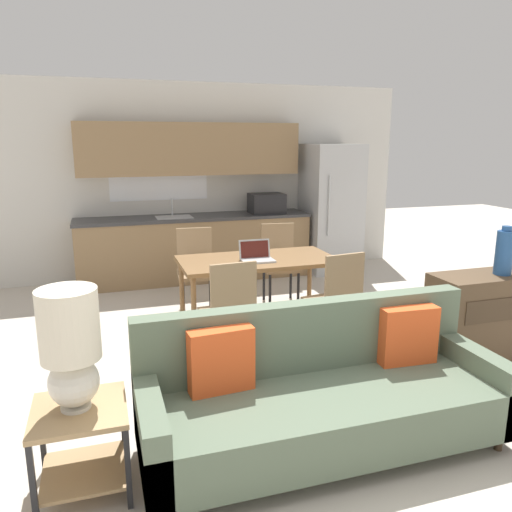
{
  "coord_description": "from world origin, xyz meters",
  "views": [
    {
      "loc": [
        -1.25,
        -2.46,
        1.92
      ],
      "look_at": [
        0.01,
        1.5,
        0.95
      ],
      "focal_mm": 35.0,
      "sensor_mm": 36.0,
      "label": 1
    }
  ],
  "objects_px": {
    "dining_chair_far_right": "(279,260)",
    "dining_chair_near_right": "(336,297)",
    "dining_table": "(258,265)",
    "couch": "(321,395)",
    "dining_chair_far_left": "(196,266)",
    "side_table": "(81,435)",
    "dining_chair_near_left": "(229,308)",
    "refrigerator": "(331,208)",
    "vase": "(504,252)",
    "table_lamp": "(71,345)",
    "credenza": "(484,319)",
    "laptop": "(256,256)"
  },
  "relations": [
    {
      "from": "side_table",
      "to": "dining_chair_near_right",
      "type": "distance_m",
      "value": 2.58
    },
    {
      "from": "dining_chair_far_left",
      "to": "couch",
      "type": "bearing_deg",
      "value": -79.62
    },
    {
      "from": "vase",
      "to": "laptop",
      "type": "relative_size",
      "value": 1.27
    },
    {
      "from": "dining_table",
      "to": "side_table",
      "type": "bearing_deg",
      "value": -129.06
    },
    {
      "from": "table_lamp",
      "to": "dining_chair_far_right",
      "type": "height_order",
      "value": "table_lamp"
    },
    {
      "from": "table_lamp",
      "to": "vase",
      "type": "relative_size",
      "value": 1.63
    },
    {
      "from": "dining_table",
      "to": "dining_chair_near_right",
      "type": "height_order",
      "value": "dining_chair_near_right"
    },
    {
      "from": "refrigerator",
      "to": "vase",
      "type": "height_order",
      "value": "refrigerator"
    },
    {
      "from": "refrigerator",
      "to": "dining_chair_far_left",
      "type": "relative_size",
      "value": 1.98
    },
    {
      "from": "vase",
      "to": "dining_chair_far_right",
      "type": "height_order",
      "value": "vase"
    },
    {
      "from": "dining_table",
      "to": "side_table",
      "type": "distance_m",
      "value": 2.69
    },
    {
      "from": "table_lamp",
      "to": "vase",
      "type": "distance_m",
      "value": 3.47
    },
    {
      "from": "vase",
      "to": "dining_chair_near_left",
      "type": "height_order",
      "value": "vase"
    },
    {
      "from": "table_lamp",
      "to": "laptop",
      "type": "distance_m",
      "value": 2.61
    },
    {
      "from": "side_table",
      "to": "dining_chair_far_left",
      "type": "height_order",
      "value": "dining_chair_far_left"
    },
    {
      "from": "dining_table",
      "to": "dining_chair_far_right",
      "type": "height_order",
      "value": "dining_chair_far_right"
    },
    {
      "from": "dining_chair_far_left",
      "to": "dining_chair_near_left",
      "type": "bearing_deg",
      "value": -84.96
    },
    {
      "from": "laptop",
      "to": "dining_chair_near_left",
      "type": "bearing_deg",
      "value": -122.15
    },
    {
      "from": "couch",
      "to": "table_lamp",
      "type": "xyz_separation_m",
      "value": [
        -1.46,
        0.0,
        0.53
      ]
    },
    {
      "from": "side_table",
      "to": "credenza",
      "type": "height_order",
      "value": "credenza"
    },
    {
      "from": "dining_chair_near_left",
      "to": "dining_chair_far_right",
      "type": "bearing_deg",
      "value": -127.87
    },
    {
      "from": "dining_chair_far_right",
      "to": "dining_chair_far_left",
      "type": "distance_m",
      "value": 1.02
    },
    {
      "from": "credenza",
      "to": "dining_chair_far_right",
      "type": "height_order",
      "value": "dining_chair_far_right"
    },
    {
      "from": "side_table",
      "to": "dining_chair_far_left",
      "type": "distance_m",
      "value": 3.07
    },
    {
      "from": "dining_table",
      "to": "laptop",
      "type": "xyz_separation_m",
      "value": [
        -0.03,
        -0.06,
        0.11
      ]
    },
    {
      "from": "refrigerator",
      "to": "dining_chair_far_right",
      "type": "height_order",
      "value": "refrigerator"
    },
    {
      "from": "dining_chair_near_left",
      "to": "dining_chair_far_left",
      "type": "xyz_separation_m",
      "value": [
        0.0,
        1.52,
        0.0
      ]
    },
    {
      "from": "vase",
      "to": "laptop",
      "type": "height_order",
      "value": "vase"
    },
    {
      "from": "laptop",
      "to": "dining_chair_far_right",
      "type": "bearing_deg",
      "value": 57.39
    },
    {
      "from": "table_lamp",
      "to": "vase",
      "type": "bearing_deg",
      "value": 10.42
    },
    {
      "from": "dining_table",
      "to": "refrigerator",
      "type": "bearing_deg",
      "value": 48.11
    },
    {
      "from": "dining_table",
      "to": "couch",
      "type": "distance_m",
      "value": 2.11
    },
    {
      "from": "table_lamp",
      "to": "dining_chair_far_left",
      "type": "height_order",
      "value": "table_lamp"
    },
    {
      "from": "couch",
      "to": "vase",
      "type": "height_order",
      "value": "vase"
    },
    {
      "from": "dining_table",
      "to": "dining_chair_far_left",
      "type": "xyz_separation_m",
      "value": [
        -0.5,
        0.75,
        -0.16
      ]
    },
    {
      "from": "credenza",
      "to": "dining_chair_far_right",
      "type": "bearing_deg",
      "value": 116.75
    },
    {
      "from": "dining_table",
      "to": "dining_chair_far_right",
      "type": "bearing_deg",
      "value": 55.7
    },
    {
      "from": "dining_table",
      "to": "dining_chair_far_left",
      "type": "distance_m",
      "value": 0.92
    },
    {
      "from": "table_lamp",
      "to": "dining_chair_near_right",
      "type": "height_order",
      "value": "table_lamp"
    },
    {
      "from": "dining_chair_far_left",
      "to": "laptop",
      "type": "xyz_separation_m",
      "value": [
        0.47,
        -0.81,
        0.27
      ]
    },
    {
      "from": "dining_chair_far_left",
      "to": "dining_chair_near_right",
      "type": "bearing_deg",
      "value": -50.81
    },
    {
      "from": "credenza",
      "to": "laptop",
      "type": "xyz_separation_m",
      "value": [
        -1.64,
        1.35,
        0.38
      ]
    },
    {
      "from": "table_lamp",
      "to": "laptop",
      "type": "xyz_separation_m",
      "value": [
        1.66,
        2.01,
        -0.08
      ]
    },
    {
      "from": "dining_table",
      "to": "couch",
      "type": "height_order",
      "value": "couch"
    },
    {
      "from": "dining_chair_near_left",
      "to": "refrigerator",
      "type": "bearing_deg",
      "value": -133.79
    },
    {
      "from": "couch",
      "to": "vase",
      "type": "distance_m",
      "value": 2.15
    },
    {
      "from": "vase",
      "to": "dining_chair_far_left",
      "type": "bearing_deg",
      "value": 135.22
    },
    {
      "from": "dining_chair_far_right",
      "to": "dining_chair_near_right",
      "type": "bearing_deg",
      "value": -83.55
    },
    {
      "from": "table_lamp",
      "to": "credenza",
      "type": "relative_size",
      "value": 0.7
    },
    {
      "from": "credenza",
      "to": "dining_table",
      "type": "bearing_deg",
      "value": 138.74
    }
  ]
}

